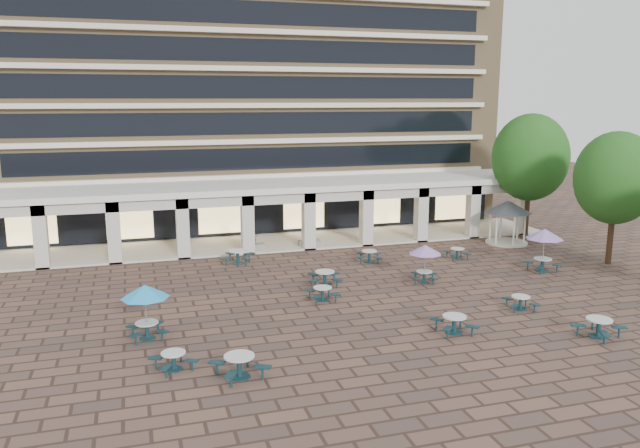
{
  "coord_description": "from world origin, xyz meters",
  "views": [
    {
      "loc": [
        -9.28,
        -27.79,
        10.16
      ],
      "look_at": [
        0.07,
        3.0,
        3.69
      ],
      "focal_mm": 35.0,
      "sensor_mm": 36.0,
      "label": 1
    }
  ],
  "objects_px": {
    "picnic_table_1": "(174,359)",
    "planter_left": "(253,244)",
    "picnic_table_0": "(239,364)",
    "picnic_table_2": "(521,301)",
    "planter_right": "(310,241)",
    "gazebo": "(508,212)"
  },
  "relations": [
    {
      "from": "picnic_table_0",
      "to": "planter_left",
      "type": "xyz_separation_m",
      "value": [
        4.21,
        19.15,
        0.01
      ]
    },
    {
      "from": "picnic_table_0",
      "to": "picnic_table_2",
      "type": "relative_size",
      "value": 1.31
    },
    {
      "from": "picnic_table_0",
      "to": "planter_left",
      "type": "distance_m",
      "value": 19.61
    },
    {
      "from": "picnic_table_1",
      "to": "picnic_table_2",
      "type": "bearing_deg",
      "value": -12.05
    },
    {
      "from": "gazebo",
      "to": "planter_right",
      "type": "height_order",
      "value": "gazebo"
    },
    {
      "from": "picnic_table_1",
      "to": "planter_right",
      "type": "distance_m",
      "value": 20.63
    },
    {
      "from": "picnic_table_2",
      "to": "picnic_table_0",
      "type": "bearing_deg",
      "value": -154.48
    },
    {
      "from": "picnic_table_0",
      "to": "planter_right",
      "type": "bearing_deg",
      "value": 51.21
    },
    {
      "from": "picnic_table_1",
      "to": "gazebo",
      "type": "distance_m",
      "value": 28.53
    },
    {
      "from": "gazebo",
      "to": "planter_left",
      "type": "relative_size",
      "value": 2.19
    },
    {
      "from": "picnic_table_2",
      "to": "planter_right",
      "type": "bearing_deg",
      "value": 123.83
    },
    {
      "from": "picnic_table_1",
      "to": "planter_left",
      "type": "relative_size",
      "value": 1.26
    },
    {
      "from": "gazebo",
      "to": "planter_left",
      "type": "distance_m",
      "value": 18.13
    },
    {
      "from": "planter_left",
      "to": "planter_right",
      "type": "distance_m",
      "value": 3.97
    },
    {
      "from": "picnic_table_0",
      "to": "planter_right",
      "type": "xyz_separation_m",
      "value": [
        8.17,
        19.15,
        -0.07
      ]
    },
    {
      "from": "picnic_table_1",
      "to": "planter_right",
      "type": "bearing_deg",
      "value": 40.04
    },
    {
      "from": "picnic_table_0",
      "to": "picnic_table_1",
      "type": "height_order",
      "value": "picnic_table_0"
    },
    {
      "from": "picnic_table_1",
      "to": "gazebo",
      "type": "relative_size",
      "value": 0.58
    },
    {
      "from": "gazebo",
      "to": "planter_right",
      "type": "bearing_deg",
      "value": 167.96
    },
    {
      "from": "picnic_table_2",
      "to": "gazebo",
      "type": "height_order",
      "value": "gazebo"
    },
    {
      "from": "planter_left",
      "to": "picnic_table_1",
      "type": "bearing_deg",
      "value": -110.11
    },
    {
      "from": "picnic_table_2",
      "to": "picnic_table_1",
      "type": "bearing_deg",
      "value": -160.87
    }
  ]
}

